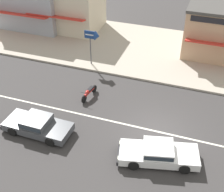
# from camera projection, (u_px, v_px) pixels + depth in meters

# --- Properties ---
(ground_plane) EXTENTS (160.00, 160.00, 0.00)m
(ground_plane) POSITION_uv_depth(u_px,v_px,m) (157.00, 131.00, 19.48)
(ground_plane) COLOR #383535
(lane_centre_stripe) EXTENTS (50.40, 0.14, 0.01)m
(lane_centre_stripe) POSITION_uv_depth(u_px,v_px,m) (157.00, 131.00, 19.47)
(lane_centre_stripe) COLOR silver
(lane_centre_stripe) RESTS_ON ground
(kerb_strip) EXTENTS (68.00, 10.00, 0.15)m
(kerb_strip) POSITION_uv_depth(u_px,v_px,m) (183.00, 55.00, 27.34)
(kerb_strip) COLOR #ADA393
(kerb_strip) RESTS_ON ground
(sedan_white_2) EXTENTS (4.76, 2.69, 1.06)m
(sedan_white_2) POSITION_uv_depth(u_px,v_px,m) (158.00, 153.00, 17.27)
(sedan_white_2) COLOR white
(sedan_white_2) RESTS_ON ground
(sedan_dark_grey_3) EXTENTS (4.33, 1.93, 1.06)m
(sedan_dark_grey_3) POSITION_uv_depth(u_px,v_px,m) (37.00, 125.00, 19.18)
(sedan_dark_grey_3) COLOR #47494F
(sedan_dark_grey_3) RESTS_ON ground
(motorcycle_2) EXTENTS (0.57, 1.97, 0.80)m
(motorcycle_2) POSITION_uv_depth(u_px,v_px,m) (89.00, 92.00, 22.17)
(motorcycle_2) COLOR black
(motorcycle_2) RESTS_ON ground
(arrow_signboard) EXTENTS (1.26, 0.70, 2.96)m
(arrow_signboard) POSITION_uv_depth(u_px,v_px,m) (95.00, 37.00, 24.46)
(arrow_signboard) COLOR #4C4C51
(arrow_signboard) RESTS_ON kerb_strip
(shopfront_corner_warung) EXTENTS (6.58, 5.36, 4.92)m
(shopfront_corner_warung) POSITION_uv_depth(u_px,v_px,m) (67.00, 3.00, 30.72)
(shopfront_corner_warung) COLOR beige
(shopfront_corner_warung) RESTS_ON kerb_strip
(shopfront_mid_block) EXTENTS (5.15, 6.20, 4.31)m
(shopfront_mid_block) POSITION_uv_depth(u_px,v_px,m) (217.00, 28.00, 26.69)
(shopfront_mid_block) COLOR tan
(shopfront_mid_block) RESTS_ON kerb_strip
(shopfront_far_kios) EXTENTS (6.84, 5.78, 4.87)m
(shopfront_far_kios) POSITION_uv_depth(u_px,v_px,m) (33.00, 1.00, 31.37)
(shopfront_far_kios) COLOR #999EA8
(shopfront_far_kios) RESTS_ON kerb_strip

